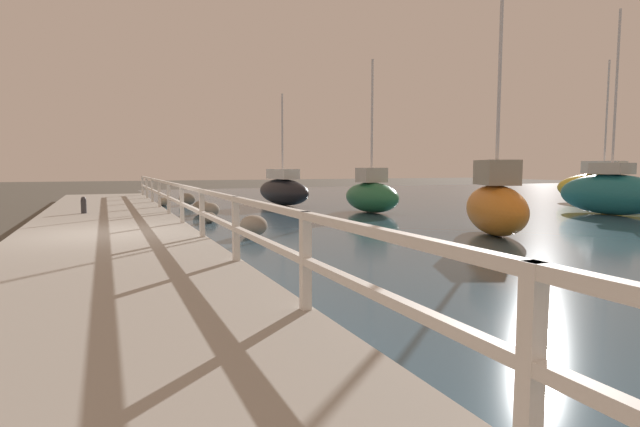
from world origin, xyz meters
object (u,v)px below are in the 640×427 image
sailboat_green (371,195)px  sailboat_yellow (603,186)px  sailboat_teal (611,193)px  sailboat_black (283,190)px  mooring_bollard (84,205)px  sailboat_orange (495,204)px

sailboat_green → sailboat_yellow: bearing=-3.0°
sailboat_teal → sailboat_yellow: bearing=36.7°
sailboat_black → sailboat_teal: sailboat_teal is taller
sailboat_green → sailboat_black: 5.51m
mooring_bollard → sailboat_green: (10.38, -0.20, 0.10)m
sailboat_teal → sailboat_green: bearing=147.8°
sailboat_green → sailboat_yellow: (12.91, -0.30, 0.17)m
mooring_bollard → sailboat_black: bearing=30.4°
sailboat_teal → sailboat_black: bearing=132.9°
sailboat_black → sailboat_yellow: size_ratio=0.75×
sailboat_green → sailboat_black: size_ratio=1.14×
mooring_bollard → sailboat_yellow: 23.30m
sailboat_yellow → sailboat_black: bearing=149.3°
sailboat_green → sailboat_yellow: 12.92m
mooring_bollard → sailboat_teal: (18.23, -4.65, 0.25)m
mooring_bollard → sailboat_black: sailboat_black is taller
sailboat_yellow → mooring_bollard: bearing=168.2°
sailboat_orange → sailboat_black: (-1.65, 12.35, -0.09)m
mooring_bollard → sailboat_black: size_ratio=0.10×
sailboat_black → sailboat_teal: bearing=-50.4°
sailboat_black → sailboat_yellow: (14.85, -5.46, 0.15)m
sailboat_orange → sailboat_yellow: (13.20, 6.89, 0.05)m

